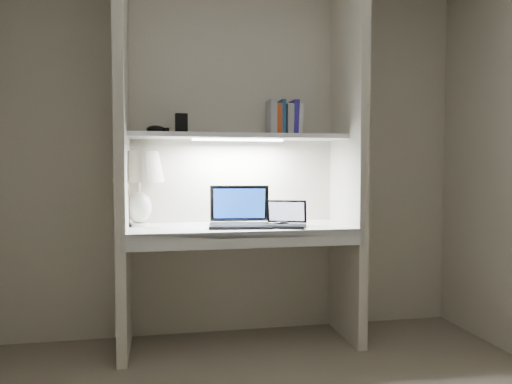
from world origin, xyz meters
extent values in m
cube|color=beige|center=(0.00, 1.50, 1.25)|extent=(3.20, 0.01, 2.50)
cube|color=beige|center=(-0.73, 1.23, 1.25)|extent=(0.06, 0.55, 2.50)
cube|color=beige|center=(0.73, 1.23, 1.25)|extent=(0.06, 0.55, 2.50)
cube|color=white|center=(0.00, 1.23, 0.75)|extent=(1.40, 0.55, 0.04)
cube|color=silver|center=(0.00, 0.96, 0.72)|extent=(1.46, 0.03, 0.10)
cube|color=silver|center=(0.00, 1.32, 1.35)|extent=(1.40, 0.36, 0.03)
cube|color=white|center=(0.00, 1.32, 1.33)|extent=(0.60, 0.04, 0.02)
cylinder|color=white|center=(-0.64, 1.36, 0.78)|extent=(0.12, 0.12, 0.02)
ellipsoid|color=white|center=(-0.64, 1.36, 0.89)|extent=(0.16, 0.16, 0.21)
cylinder|color=white|center=(-0.64, 1.36, 1.01)|extent=(0.03, 0.03, 0.09)
sphere|color=#FFD899|center=(-0.64, 1.36, 1.10)|extent=(0.05, 0.05, 0.05)
cube|color=black|center=(-0.01, 1.18, 0.78)|extent=(0.42, 0.32, 0.02)
cube|color=black|center=(-0.01, 1.18, 0.79)|extent=(0.35, 0.23, 0.00)
cube|color=black|center=(0.01, 1.34, 0.91)|extent=(0.39, 0.12, 0.24)
cube|color=blue|center=(0.01, 1.33, 0.91)|extent=(0.34, 0.10, 0.20)
cube|color=black|center=(0.26, 1.10, 0.78)|extent=(0.30, 0.26, 0.02)
cube|color=black|center=(0.26, 1.10, 0.79)|extent=(0.25, 0.20, 0.00)
cube|color=black|center=(0.30, 1.20, 0.86)|extent=(0.26, 0.14, 0.15)
cube|color=silver|center=(0.30, 1.20, 0.86)|extent=(0.22, 0.12, 0.12)
cube|color=silver|center=(-0.02, 1.45, 0.84)|extent=(0.11, 0.09, 0.14)
ellipsoid|color=black|center=(0.25, 1.15, 0.79)|extent=(0.11, 0.08, 0.04)
torus|color=black|center=(0.16, 1.17, 0.78)|extent=(0.11, 0.11, 0.01)
cube|color=yellow|center=(-0.56, 1.26, 0.77)|extent=(0.08, 0.08, 0.00)
cube|color=silver|center=(0.43, 1.41, 1.47)|extent=(0.04, 0.16, 0.21)
cube|color=#2E2698|center=(0.40, 1.41, 1.48)|extent=(0.04, 0.16, 0.24)
cube|color=#ADADA9|center=(0.36, 1.41, 1.47)|extent=(0.04, 0.16, 0.21)
cube|color=#20568E|center=(0.32, 1.41, 1.48)|extent=(0.03, 0.16, 0.24)
cube|color=#C6481C|center=(0.29, 1.41, 1.47)|extent=(0.04, 0.16, 0.21)
cube|color=#A4A5A9|center=(0.25, 1.41, 1.48)|extent=(0.04, 0.16, 0.24)
cube|color=black|center=(-0.36, 1.38, 1.43)|extent=(0.08, 0.06, 0.13)
ellipsoid|color=black|center=(-0.53, 1.39, 1.39)|extent=(0.14, 0.11, 0.05)
camera|label=1|loc=(-0.51, -1.92, 1.16)|focal=35.00mm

